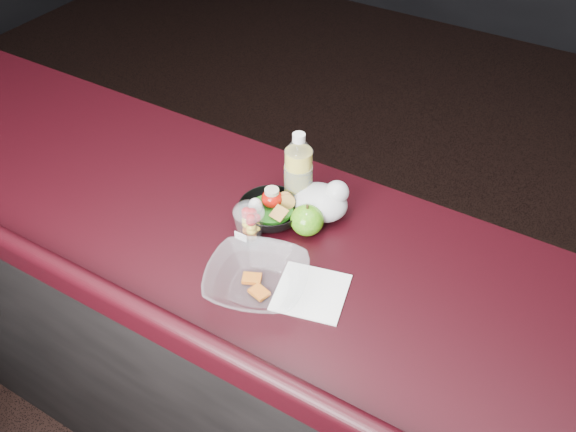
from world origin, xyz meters
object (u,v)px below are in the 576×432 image
at_px(fruit_cup, 249,222).
at_px(takeout_bowl, 257,280).
at_px(lemonade_bottle, 298,176).
at_px(snack_bowl, 270,211).
at_px(green_apple, 307,220).

relative_size(fruit_cup, takeout_bowl, 0.38).
distance_m(lemonade_bottle, snack_bowl, 0.12).
distance_m(fruit_cup, snack_bowl, 0.09).
relative_size(fruit_cup, green_apple, 1.26).
bearing_deg(takeout_bowl, fruit_cup, 129.44).
relative_size(lemonade_bottle, snack_bowl, 1.03).
bearing_deg(green_apple, fruit_cup, -137.92).
height_order(fruit_cup, green_apple, fruit_cup).
bearing_deg(snack_bowl, takeout_bowl, -64.84).
bearing_deg(fruit_cup, lemonade_bottle, 79.48).
height_order(fruit_cup, snack_bowl, fruit_cup).
height_order(lemonade_bottle, takeout_bowl, lemonade_bottle).
xyz_separation_m(lemonade_bottle, snack_bowl, (-0.03, -0.09, -0.06)).
bearing_deg(green_apple, lemonade_bottle, 132.28).
height_order(green_apple, snack_bowl, snack_bowl).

